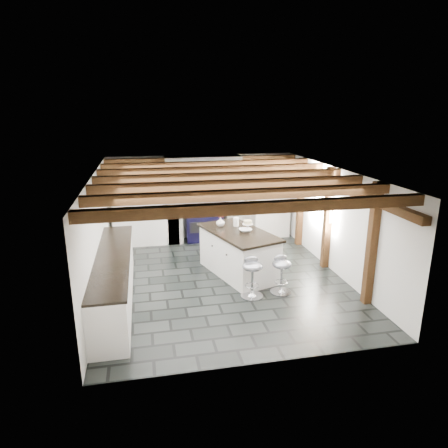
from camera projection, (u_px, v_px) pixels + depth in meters
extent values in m
plane|color=black|center=(223.00, 278.00, 8.56)|extent=(6.00, 6.00, 0.00)
plane|color=white|center=(202.00, 197.00, 11.06)|extent=(5.00, 0.00, 5.00)
plane|color=white|center=(97.00, 235.00, 7.76)|extent=(0.00, 6.00, 6.00)
plane|color=white|center=(335.00, 221.00, 8.72)|extent=(0.00, 6.00, 6.00)
plane|color=white|center=(223.00, 172.00, 7.91)|extent=(6.00, 6.00, 0.00)
cube|color=white|center=(174.00, 208.00, 10.68)|extent=(0.40, 0.60, 1.90)
cube|color=white|center=(232.00, 205.00, 10.98)|extent=(0.40, 0.60, 1.90)
cube|color=#503316|center=(203.00, 168.00, 10.54)|extent=(2.10, 0.65, 0.18)
cube|color=white|center=(203.00, 162.00, 10.49)|extent=(2.00, 0.60, 0.31)
cube|color=black|center=(205.00, 167.00, 10.22)|extent=(1.00, 0.03, 0.22)
cube|color=silver|center=(205.00, 167.00, 10.21)|extent=(0.90, 0.01, 0.14)
cube|color=white|center=(138.00, 207.00, 10.48)|extent=(1.30, 0.58, 2.00)
cube|color=white|center=(270.00, 201.00, 11.18)|extent=(1.00, 0.58, 2.00)
cube|color=white|center=(114.00, 280.00, 7.45)|extent=(0.60, 3.80, 0.88)
cube|color=black|center=(112.00, 257.00, 7.32)|extent=(0.64, 3.80, 0.04)
cube|color=white|center=(165.00, 226.00, 10.77)|extent=(0.70, 0.60, 0.88)
cube|color=black|center=(165.00, 210.00, 10.64)|extent=(0.74, 0.64, 0.04)
cube|color=#503316|center=(335.00, 185.00, 8.48)|extent=(0.15, 5.80, 0.14)
plane|color=white|center=(324.00, 197.00, 9.16)|extent=(0.00, 0.90, 0.90)
cube|color=#503316|center=(260.00, 207.00, 5.49)|extent=(5.00, 0.16, 0.16)
cube|color=#503316|center=(245.00, 194.00, 6.31)|extent=(5.00, 0.16, 0.16)
cube|color=#503316|center=(233.00, 184.00, 7.12)|extent=(5.00, 0.16, 0.16)
cube|color=#503316|center=(223.00, 176.00, 7.94)|extent=(5.00, 0.16, 0.16)
cube|color=#503316|center=(215.00, 170.00, 8.75)|extent=(5.00, 0.16, 0.16)
cube|color=#503316|center=(209.00, 165.00, 9.57)|extent=(5.00, 0.16, 0.16)
cube|color=#503316|center=(203.00, 160.00, 10.38)|extent=(5.00, 0.16, 0.16)
cube|color=#503316|center=(372.00, 245.00, 7.20)|extent=(0.15, 0.15, 2.30)
cube|color=#503316|center=(328.00, 218.00, 8.89)|extent=(0.15, 0.15, 2.30)
cube|color=#503316|center=(300.00, 202.00, 10.39)|extent=(0.15, 0.15, 2.30)
cylinder|color=black|center=(245.00, 190.00, 8.06)|extent=(0.01, 0.01, 0.56)
cylinder|color=white|center=(245.00, 206.00, 8.15)|extent=(0.09, 0.09, 0.22)
cylinder|color=black|center=(244.00, 187.00, 8.35)|extent=(0.01, 0.01, 0.56)
cylinder|color=white|center=(244.00, 202.00, 8.44)|extent=(0.09, 0.09, 0.22)
cylinder|color=black|center=(243.00, 184.00, 8.64)|extent=(0.01, 0.01, 0.56)
cylinder|color=white|center=(243.00, 199.00, 8.73)|extent=(0.09, 0.09, 0.22)
cube|color=black|center=(204.00, 224.00, 10.95)|extent=(1.00, 0.60, 0.90)
ellipsoid|color=silver|center=(194.00, 207.00, 10.77)|extent=(0.28, 0.28, 0.11)
ellipsoid|color=silver|center=(213.00, 207.00, 10.87)|extent=(0.28, 0.28, 0.11)
cylinder|color=silver|center=(205.00, 214.00, 10.55)|extent=(0.95, 0.03, 0.03)
cube|color=black|center=(196.00, 228.00, 10.62)|extent=(0.35, 0.02, 0.30)
cube|color=black|center=(215.00, 226.00, 10.72)|extent=(0.35, 0.02, 0.30)
cube|color=white|center=(238.00, 254.00, 8.70)|extent=(1.48, 2.09, 0.92)
cube|color=black|center=(239.00, 232.00, 8.56)|extent=(1.59, 2.19, 0.05)
imported|color=white|center=(220.00, 222.00, 8.89)|extent=(0.24, 0.24, 0.20)
ellipsoid|color=red|center=(220.00, 215.00, 8.85)|extent=(0.21, 0.21, 0.13)
cylinder|color=white|center=(236.00, 222.00, 8.91)|extent=(0.13, 0.13, 0.19)
imported|color=white|center=(245.00, 230.00, 8.51)|extent=(0.34, 0.34, 0.07)
cylinder|color=white|center=(248.00, 227.00, 8.71)|extent=(0.05, 0.05, 0.10)
cylinder|color=white|center=(248.00, 224.00, 8.69)|extent=(0.23, 0.23, 0.02)
cylinder|color=#C8B886|center=(248.00, 222.00, 8.68)|extent=(0.18, 0.18, 0.07)
cylinder|color=silver|center=(281.00, 292.00, 7.91)|extent=(0.42, 0.42, 0.03)
cone|color=silver|center=(281.00, 290.00, 7.90)|extent=(0.19, 0.19, 0.08)
cylinder|color=silver|center=(281.00, 278.00, 7.82)|extent=(0.05, 0.05, 0.52)
torus|color=silver|center=(281.00, 282.00, 7.85)|extent=(0.27, 0.27, 0.02)
ellipsoid|color=gray|center=(282.00, 264.00, 7.74)|extent=(0.39, 0.39, 0.17)
ellipsoid|color=gray|center=(280.00, 258.00, 7.80)|extent=(0.27, 0.12, 0.15)
cylinder|color=silver|center=(252.00, 296.00, 7.74)|extent=(0.44, 0.44, 0.03)
cone|color=silver|center=(252.00, 294.00, 7.73)|extent=(0.20, 0.20, 0.08)
cylinder|color=silver|center=(252.00, 281.00, 7.65)|extent=(0.05, 0.05, 0.55)
torus|color=silver|center=(252.00, 285.00, 7.68)|extent=(0.28, 0.28, 0.02)
ellipsoid|color=gray|center=(252.00, 266.00, 7.56)|extent=(0.43, 0.43, 0.18)
ellipsoid|color=gray|center=(252.00, 259.00, 7.63)|extent=(0.29, 0.13, 0.15)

